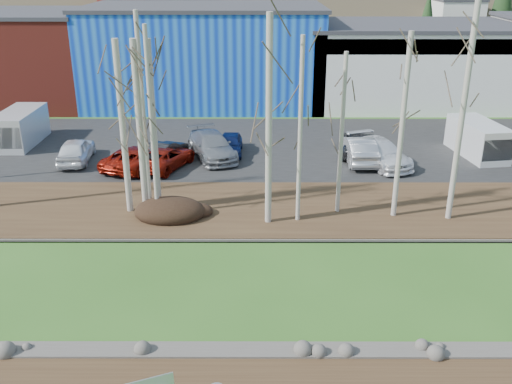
{
  "coord_description": "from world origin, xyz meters",
  "views": [
    {
      "loc": [
        -1.45,
        -12.14,
        11.84
      ],
      "look_at": [
        -1.5,
        10.77,
        2.5
      ],
      "focal_mm": 40.0,
      "sensor_mm": 36.0,
      "label": 1
    }
  ],
  "objects_px": {
    "car_0": "(76,150)",
    "car_2": "(141,158)",
    "car_3": "(212,146)",
    "car_4": "(230,144)",
    "car_9": "(132,158)",
    "car_8": "(166,158)",
    "car_6": "(359,143)",
    "car_5": "(359,149)",
    "van_grey": "(19,128)",
    "car_7": "(380,152)",
    "van_white": "(479,140)",
    "car_1": "(164,152)"
  },
  "relations": [
    {
      "from": "car_0",
      "to": "car_3",
      "type": "relative_size",
      "value": 0.81
    },
    {
      "from": "car_2",
      "to": "car_3",
      "type": "relative_size",
      "value": 0.85
    },
    {
      "from": "car_3",
      "to": "car_8",
      "type": "bearing_deg",
      "value": -164.35
    },
    {
      "from": "car_4",
      "to": "car_6",
      "type": "height_order",
      "value": "car_6"
    },
    {
      "from": "car_3",
      "to": "car_7",
      "type": "height_order",
      "value": "car_3"
    },
    {
      "from": "car_3",
      "to": "car_4",
      "type": "distance_m",
      "value": 1.39
    },
    {
      "from": "car_9",
      "to": "van_white",
      "type": "relative_size",
      "value": 0.89
    },
    {
      "from": "car_3",
      "to": "van_grey",
      "type": "bearing_deg",
      "value": 147.69
    },
    {
      "from": "car_7",
      "to": "van_grey",
      "type": "height_order",
      "value": "van_grey"
    },
    {
      "from": "car_1",
      "to": "car_9",
      "type": "xyz_separation_m",
      "value": [
        -1.76,
        -1.01,
        -0.03
      ]
    },
    {
      "from": "car_2",
      "to": "car_7",
      "type": "distance_m",
      "value": 14.6
    },
    {
      "from": "car_5",
      "to": "car_8",
      "type": "xyz_separation_m",
      "value": [
        -11.87,
        -1.19,
        -0.15
      ]
    },
    {
      "from": "car_1",
      "to": "car_7",
      "type": "xyz_separation_m",
      "value": [
        13.34,
        -0.35,
        0.09
      ]
    },
    {
      "from": "car_0",
      "to": "car_3",
      "type": "bearing_deg",
      "value": -178.32
    },
    {
      "from": "car_2",
      "to": "car_7",
      "type": "bearing_deg",
      "value": -154.77
    },
    {
      "from": "car_3",
      "to": "car_4",
      "type": "height_order",
      "value": "car_3"
    },
    {
      "from": "car_5",
      "to": "car_7",
      "type": "relative_size",
      "value": 0.91
    },
    {
      "from": "car_5",
      "to": "car_2",
      "type": "bearing_deg",
      "value": 3.46
    },
    {
      "from": "car_3",
      "to": "car_4",
      "type": "xyz_separation_m",
      "value": [
        1.15,
        0.77,
        -0.15
      ]
    },
    {
      "from": "car_0",
      "to": "car_9",
      "type": "relative_size",
      "value": 0.96
    },
    {
      "from": "car_0",
      "to": "car_6",
      "type": "height_order",
      "value": "car_0"
    },
    {
      "from": "car_6",
      "to": "car_3",
      "type": "bearing_deg",
      "value": 11.28
    },
    {
      "from": "car_9",
      "to": "van_grey",
      "type": "distance_m",
      "value": 9.8
    },
    {
      "from": "car_0",
      "to": "car_6",
      "type": "distance_m",
      "value": 17.99
    },
    {
      "from": "car_8",
      "to": "car_2",
      "type": "bearing_deg",
      "value": 22.6
    },
    {
      "from": "car_6",
      "to": "car_9",
      "type": "bearing_deg",
      "value": 17.45
    },
    {
      "from": "car_5",
      "to": "van_grey",
      "type": "height_order",
      "value": "van_grey"
    },
    {
      "from": "car_3",
      "to": "car_9",
      "type": "relative_size",
      "value": 1.17
    },
    {
      "from": "car_5",
      "to": "van_grey",
      "type": "relative_size",
      "value": 0.92
    },
    {
      "from": "car_1",
      "to": "car_3",
      "type": "xyz_separation_m",
      "value": [
        2.91,
        0.94,
        0.11
      ]
    },
    {
      "from": "car_1",
      "to": "car_0",
      "type": "bearing_deg",
      "value": 19.03
    },
    {
      "from": "car_0",
      "to": "car_2",
      "type": "bearing_deg",
      "value": 161.4
    },
    {
      "from": "car_1",
      "to": "car_4",
      "type": "xyz_separation_m",
      "value": [
        4.06,
        1.71,
        -0.03
      ]
    },
    {
      "from": "car_2",
      "to": "van_white",
      "type": "xyz_separation_m",
      "value": [
        21.24,
        2.3,
        0.44
      ]
    },
    {
      "from": "car_4",
      "to": "car_7",
      "type": "bearing_deg",
      "value": -12.33
    },
    {
      "from": "car_7",
      "to": "car_8",
      "type": "bearing_deg",
      "value": 162.06
    },
    {
      "from": "car_0",
      "to": "car_1",
      "type": "distance_m",
      "value": 5.49
    },
    {
      "from": "car_8",
      "to": "car_5",
      "type": "bearing_deg",
      "value": -151.68
    },
    {
      "from": "car_1",
      "to": "car_5",
      "type": "distance_m",
      "value": 12.13
    },
    {
      "from": "car_0",
      "to": "car_5",
      "type": "xyz_separation_m",
      "value": [
        17.61,
        0.1,
        0.04
      ]
    },
    {
      "from": "car_5",
      "to": "car_9",
      "type": "distance_m",
      "value": 13.94
    },
    {
      "from": "van_grey",
      "to": "car_4",
      "type": "bearing_deg",
      "value": -7.8
    },
    {
      "from": "car_0",
      "to": "van_white",
      "type": "relative_size",
      "value": 0.85
    },
    {
      "from": "van_grey",
      "to": "car_3",
      "type": "bearing_deg",
      "value": -11.7
    },
    {
      "from": "car_7",
      "to": "car_8",
      "type": "relative_size",
      "value": 1.14
    },
    {
      "from": "car_1",
      "to": "car_6",
      "type": "distance_m",
      "value": 12.55
    },
    {
      "from": "car_2",
      "to": "car_3",
      "type": "xyz_separation_m",
      "value": [
        4.16,
        1.95,
        0.15
      ]
    },
    {
      "from": "car_5",
      "to": "van_grey",
      "type": "distance_m",
      "value": 22.75
    },
    {
      "from": "car_2",
      "to": "car_3",
      "type": "height_order",
      "value": "car_3"
    },
    {
      "from": "car_2",
      "to": "car_4",
      "type": "bearing_deg",
      "value": -130.22
    }
  ]
}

